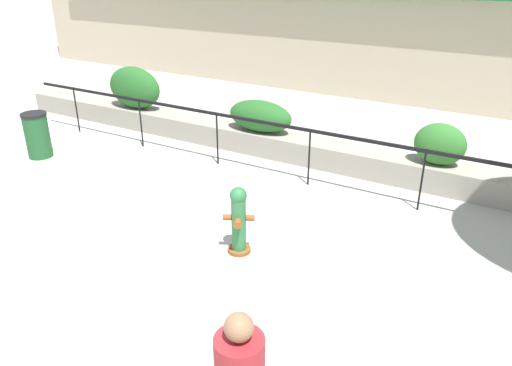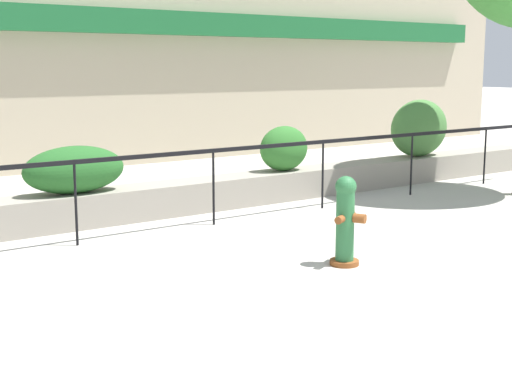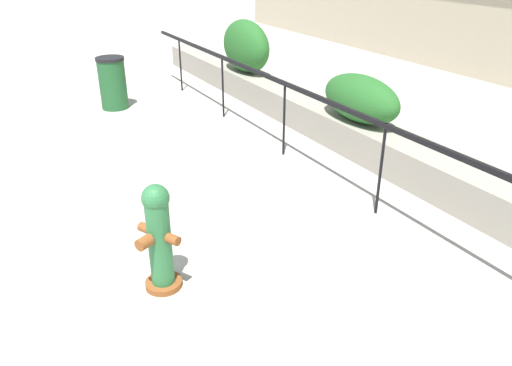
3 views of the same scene
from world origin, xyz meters
name	(u,v)px [view 1 (image 1 of 3)]	position (x,y,z in m)	size (l,w,h in m)	color
ground_plane	(137,332)	(0.00, 0.00, 0.00)	(120.00, 120.00, 0.00)	#B2ADA3
planter_wall_low	(330,155)	(0.00, 6.00, 0.25)	(18.00, 0.70, 0.50)	gray
fence_railing_segment	(310,136)	(0.00, 4.90, 1.02)	(15.00, 0.05, 1.15)	black
hedge_bush_0	(134,88)	(-5.44, 6.00, 1.04)	(1.57, 0.70, 1.07)	#235B23
hedge_bush_1	(260,116)	(-1.72, 6.00, 0.85)	(1.54, 0.70, 0.70)	#235B23
hedge_bush_2	(440,144)	(2.17, 6.00, 0.90)	(0.97, 0.60, 0.80)	#2D6B28
fire_hydrant	(239,220)	(0.12, 2.14, 0.55)	(0.47, 0.48, 1.08)	brown
trash_bin	(37,135)	(-5.83, 3.25, 0.51)	(0.55, 0.55, 1.01)	#1E5128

